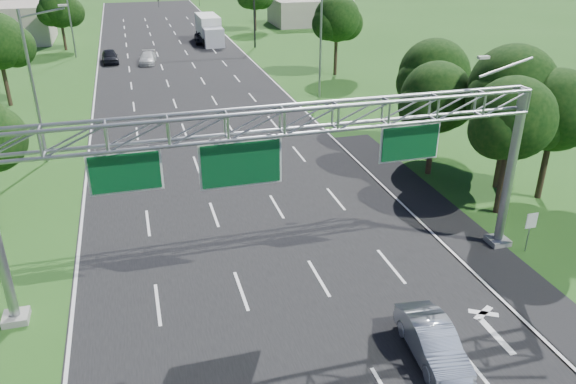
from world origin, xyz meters
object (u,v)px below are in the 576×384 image
object	(u,v)px
regulatory_sign	(531,224)
box_truck	(209,30)
traffic_signal	(227,8)
sign_gantry	(284,135)
silver_sedan	(432,341)

from	to	relation	value
regulatory_sign	box_truck	xyz separation A→B (m)	(-6.59, 59.47, 0.16)
traffic_signal	sign_gantry	bearing A→B (deg)	-97.68
regulatory_sign	box_truck	size ratio (longest dim) A/B	0.23
sign_gantry	traffic_signal	bearing A→B (deg)	82.32
regulatory_sign	silver_sedan	size ratio (longest dim) A/B	0.50
sign_gantry	silver_sedan	bearing A→B (deg)	-59.29
traffic_signal	box_truck	distance (m)	6.69
sign_gantry	traffic_signal	size ratio (longest dim) A/B	1.92
sign_gantry	box_truck	size ratio (longest dim) A/B	2.55
box_truck	sign_gantry	bearing A→B (deg)	-96.05
sign_gantry	silver_sedan	xyz separation A→B (m)	(3.85, -6.48, -6.20)
regulatory_sign	traffic_signal	distance (m)	54.37
regulatory_sign	box_truck	bearing A→B (deg)	96.32
sign_gantry	box_truck	distance (m)	58.94
regulatory_sign	silver_sedan	xyz separation A→B (m)	(-8.22, -5.47, -0.81)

